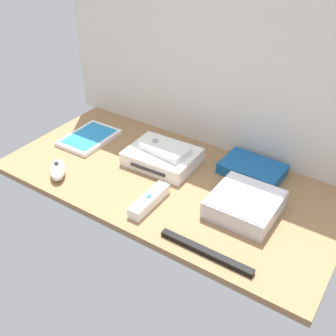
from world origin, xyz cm
name	(u,v)px	position (x,y,z in cm)	size (l,w,h in cm)	color
ground_plane	(168,182)	(0.00, 0.00, -1.00)	(100.00, 48.00, 2.00)	#936D47
back_wall	(215,49)	(0.00, 24.60, 32.00)	(110.00, 1.20, 64.00)	silver
game_console	(162,157)	(-6.27, 6.22, 2.20)	(21.61, 17.14, 4.40)	white
mini_computer	(245,204)	(24.72, -1.05, 2.64)	(17.05, 17.05, 5.30)	silver
game_case	(89,138)	(-34.87, 4.15, 0.76)	(13.82, 19.16, 1.56)	white
network_router	(252,169)	(19.32, 16.11, 1.70)	(18.43, 12.88, 3.40)	#145193
remote_wand	(149,201)	(2.38, -12.57, 1.51)	(3.83, 14.85, 3.40)	white
remote_nunchuk	(58,170)	(-28.17, -16.43, 2.04)	(10.12, 10.24, 5.10)	white
remote_classic_pad	(165,148)	(-5.37, 6.52, 5.41)	(15.27, 9.71, 2.40)	white
sensor_bar	(206,252)	(23.73, -19.78, 0.70)	(24.00, 1.80, 1.40)	black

